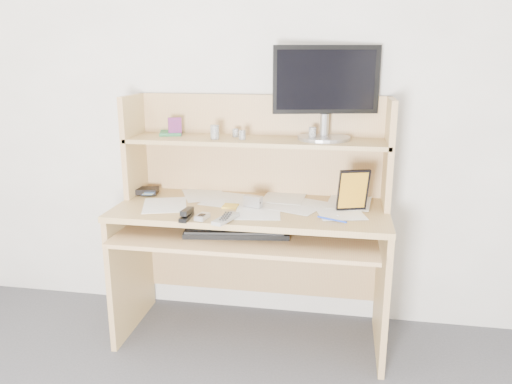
% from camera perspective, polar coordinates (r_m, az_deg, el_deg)
% --- Properties ---
extents(back_wall, '(3.60, 0.04, 2.50)m').
position_cam_1_polar(back_wall, '(2.79, 0.62, 10.08)').
color(back_wall, white).
rests_on(back_wall, floor).
extents(desk, '(1.40, 0.70, 1.30)m').
position_cam_1_polar(desk, '(2.67, -0.25, -2.33)').
color(desk, tan).
rests_on(desk, floor).
extents(paper_clutter, '(1.32, 0.54, 0.01)m').
position_cam_1_polar(paper_clutter, '(2.58, -0.56, -1.62)').
color(paper_clutter, white).
rests_on(paper_clutter, desk).
extents(keyboard, '(0.54, 0.25, 0.04)m').
position_cam_1_polar(keyboard, '(2.48, -2.17, -4.42)').
color(keyboard, black).
rests_on(keyboard, desk).
extents(tv_remote, '(0.10, 0.19, 0.02)m').
position_cam_1_polar(tv_remote, '(2.35, -3.48, -3.06)').
color(tv_remote, gray).
rests_on(tv_remote, paper_clutter).
extents(flip_phone, '(0.06, 0.09, 0.02)m').
position_cam_1_polar(flip_phone, '(2.39, -6.16, -2.73)').
color(flip_phone, silver).
rests_on(flip_phone, paper_clutter).
extents(stapler, '(0.04, 0.14, 0.04)m').
position_cam_1_polar(stapler, '(2.40, -7.96, -2.46)').
color(stapler, black).
rests_on(stapler, paper_clutter).
extents(wallet, '(0.13, 0.11, 0.03)m').
position_cam_1_polar(wallet, '(2.87, -12.30, 0.16)').
color(wallet, black).
rests_on(wallet, paper_clutter).
extents(sticky_note_pad, '(0.08, 0.08, 0.01)m').
position_cam_1_polar(sticky_note_pad, '(2.57, -2.94, -1.62)').
color(sticky_note_pad, yellow).
rests_on(sticky_note_pad, desk).
extents(digital_camera, '(0.10, 0.07, 0.06)m').
position_cam_1_polar(digital_camera, '(2.55, -0.32, -1.06)').
color(digital_camera, '#A3A3A5').
rests_on(digital_camera, paper_clutter).
extents(game_case, '(0.15, 0.06, 0.21)m').
position_cam_1_polar(game_case, '(2.51, 11.04, 0.21)').
color(game_case, black).
rests_on(game_case, paper_clutter).
extents(blue_pen, '(0.14, 0.07, 0.01)m').
position_cam_1_polar(blue_pen, '(2.37, 8.67, -3.13)').
color(blue_pen, '#1837B8').
rests_on(blue_pen, paper_clutter).
extents(card_box, '(0.07, 0.05, 0.10)m').
position_cam_1_polar(card_box, '(2.78, -9.26, 7.38)').
color(card_box, maroon).
rests_on(card_box, desk).
extents(shelf_book, '(0.16, 0.19, 0.02)m').
position_cam_1_polar(shelf_book, '(2.84, -9.70, 6.68)').
color(shelf_book, '#34824D').
rests_on(shelf_book, desk).
extents(chip_stack_a, '(0.05, 0.05, 0.05)m').
position_cam_1_polar(chip_stack_a, '(2.61, -1.58, 6.53)').
color(chip_stack_a, black).
rests_on(chip_stack_a, desk).
extents(chip_stack_b, '(0.06, 0.06, 0.07)m').
position_cam_1_polar(chip_stack_b, '(2.64, -4.73, 6.84)').
color(chip_stack_b, white).
rests_on(chip_stack_b, desk).
extents(chip_stack_c, '(0.04, 0.04, 0.04)m').
position_cam_1_polar(chip_stack_c, '(2.71, -2.35, 6.79)').
color(chip_stack_c, black).
rests_on(chip_stack_c, desk).
extents(chip_stack_d, '(0.05, 0.05, 0.07)m').
position_cam_1_polar(chip_stack_d, '(2.62, 6.45, 6.64)').
color(chip_stack_d, white).
rests_on(chip_stack_d, desk).
extents(monitor, '(0.54, 0.28, 0.48)m').
position_cam_1_polar(monitor, '(2.64, 7.97, 11.49)').
color(monitor, '#ABABB0').
rests_on(monitor, desk).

